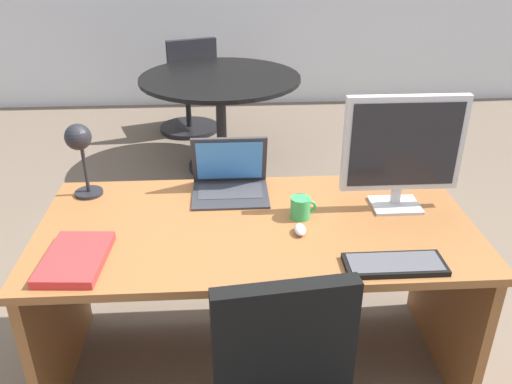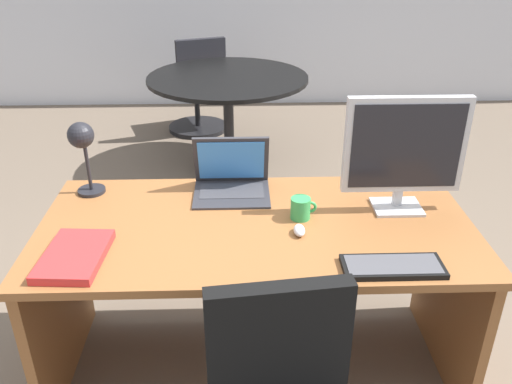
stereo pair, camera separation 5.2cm
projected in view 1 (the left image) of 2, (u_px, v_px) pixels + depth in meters
ground at (244, 206)px, 3.80m from camera, size 12.00×12.00×0.00m
desk at (256, 262)px, 2.27m from camera, size 1.73×0.84×0.75m
monitor at (403, 147)px, 2.13m from camera, size 0.48×0.16×0.48m
laptop at (230, 175)px, 2.35m from camera, size 0.33×0.27×0.25m
keyboard at (395, 264)px, 1.86m from camera, size 0.35×0.14×0.02m
mouse at (300, 230)px, 2.05m from camera, size 0.04×0.08×0.03m
desk_lamp at (80, 146)px, 2.22m from camera, size 0.12×0.14×0.34m
book at (75, 259)px, 1.88m from camera, size 0.23×0.33×0.03m
coffee_mug at (301, 208)px, 2.15m from camera, size 0.11×0.08×0.09m
meeting_table at (221, 100)px, 4.11m from camera, size 1.22×1.22×0.76m
meeting_chair_near at (189, 95)px, 4.94m from camera, size 0.59×0.60×0.90m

